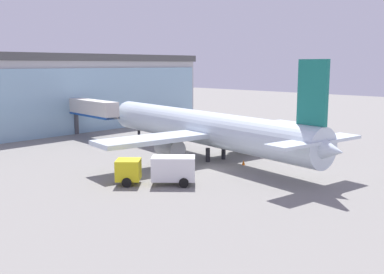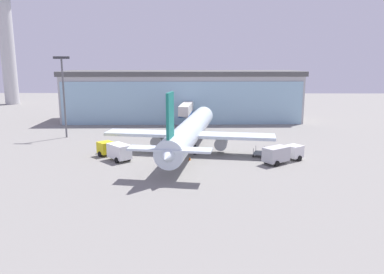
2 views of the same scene
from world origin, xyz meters
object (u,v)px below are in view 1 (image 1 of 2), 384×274
Objects in this scene: jet_bridge at (90,109)px; fuel_truck at (318,138)px; catering_truck at (159,169)px; safety_cone_nose at (244,162)px; airplane at (204,128)px; safety_cone_wingtip at (272,142)px; baggage_cart at (279,145)px.

fuel_truck is (15.67, -29.49, -2.94)m from jet_bridge.
catering_truck is 12.12m from safety_cone_nose.
airplane is 13.88m from safety_cone_wingtip.
catering_truck is 2.15× the size of baggage_cart.
jet_bridge is 23.80× the size of safety_cone_wingtip.
catering_truck and fuel_truck have the same top height.
jet_bridge is at bearing -64.48° from catering_truck.
airplane is 16.16m from fuel_truck.
safety_cone_nose and safety_cone_wingtip have the same top height.
fuel_truck is at bearing -107.89° from airplane.
jet_bridge reaches higher than safety_cone_wingtip.
airplane reaches higher than baggage_cart.
baggage_cart is (-2.93, 3.95, -0.97)m from fuel_truck.
airplane reaches higher than safety_cone_wingtip.
baggage_cart is 5.76× the size of safety_cone_wingtip.
baggage_cart is 3.33m from safety_cone_wingtip.
safety_cone_nose is 14.45m from safety_cone_wingtip.
baggage_cart reaches higher than safety_cone_nose.
safety_cone_nose is (-14.29, 1.13, -1.19)m from fuel_truck.
fuel_truck is 13.04× the size of safety_cone_nose.
airplane is 5.73× the size of catering_truck.
safety_cone_nose is (1.39, -28.36, -4.13)m from jet_bridge.
airplane is at bearing -172.01° from jet_bridge.
catering_truck is (-10.66, -27.79, -2.94)m from jet_bridge.
safety_cone_nose is at bearing -136.18° from catering_truck.
safety_cone_nose is 1.00× the size of safety_cone_wingtip.
safety_cone_wingtip is at bearing -18.74° from baggage_cart.
safety_cone_wingtip is (25.43, 4.88, -1.19)m from catering_truck.
safety_cone_nose is at bearing 138.88° from fuel_truck.
safety_cone_nose is at bearing -172.50° from jet_bridge.
catering_truck is 0.95× the size of fuel_truck.
airplane is 12.31× the size of baggage_cart.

